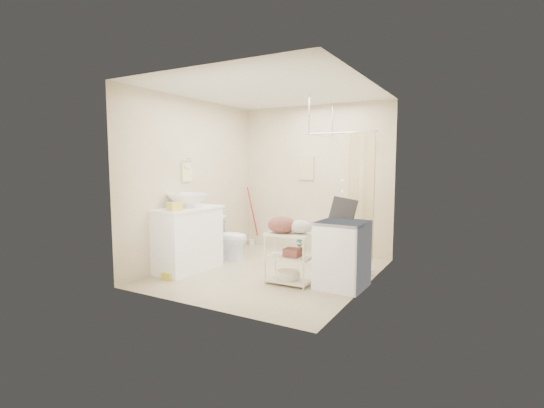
{
  "coord_description": "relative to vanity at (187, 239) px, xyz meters",
  "views": [
    {
      "loc": [
        2.76,
        -4.9,
        1.6
      ],
      "look_at": [
        -0.11,
        0.25,
        0.98
      ],
      "focal_mm": 26.0,
      "sensor_mm": 36.0,
      "label": 1
    }
  ],
  "objects": [
    {
      "name": "floor",
      "position": [
        1.16,
        0.48,
        -0.47
      ],
      "size": [
        3.2,
        3.2,
        0.0
      ],
      "primitive_type": "plane",
      "color": "#BDB18E",
      "rests_on": "ground"
    },
    {
      "name": "ceiling",
      "position": [
        1.16,
        0.48,
        2.13
      ],
      "size": [
        2.8,
        3.2,
        0.04
      ],
      "primitive_type": "cube",
      "color": "silver",
      "rests_on": "ground"
    },
    {
      "name": "wall_back",
      "position": [
        1.16,
        2.08,
        0.83
      ],
      "size": [
        2.8,
        0.04,
        2.6
      ],
      "primitive_type": "cube",
      "color": "beige",
      "rests_on": "ground"
    },
    {
      "name": "wall_front",
      "position": [
        1.16,
        -1.12,
        0.83
      ],
      "size": [
        2.8,
        0.04,
        2.6
      ],
      "primitive_type": "cube",
      "color": "beige",
      "rests_on": "ground"
    },
    {
      "name": "wall_left",
      "position": [
        -0.24,
        0.48,
        0.83
      ],
      "size": [
        0.04,
        3.2,
        2.6
      ],
      "primitive_type": "cube",
      "color": "beige",
      "rests_on": "ground"
    },
    {
      "name": "wall_right",
      "position": [
        2.56,
        0.48,
        0.83
      ],
      "size": [
        0.04,
        3.2,
        2.6
      ],
      "primitive_type": "cube",
      "color": "beige",
      "rests_on": "ground"
    },
    {
      "name": "vanity",
      "position": [
        0.0,
        0.0,
        0.0
      ],
      "size": [
        0.65,
        1.09,
        0.94
      ],
      "primitive_type": "cube",
      "rotation": [
        0.0,
        0.0,
        -0.05
      ],
      "color": "white",
      "rests_on": "ground"
    },
    {
      "name": "sink",
      "position": [
        0.01,
        0.03,
        0.57
      ],
      "size": [
        0.73,
        0.73,
        0.2
      ],
      "primitive_type": "imported",
      "rotation": [
        0.0,
        0.0,
        0.28
      ],
      "color": "white",
      "rests_on": "vanity"
    },
    {
      "name": "counter_basket",
      "position": [
        0.12,
        -0.37,
        0.52
      ],
      "size": [
        0.25,
        0.22,
        0.11
      ],
      "primitive_type": "cube",
      "rotation": [
        0.0,
        0.0,
        -0.41
      ],
      "color": "yellow",
      "rests_on": "vanity"
    },
    {
      "name": "floor_basket",
      "position": [
        0.1,
        -0.5,
        -0.41
      ],
      "size": [
        0.24,
        0.19,
        0.13
      ],
      "primitive_type": "cube",
      "rotation": [
        0.0,
        0.0,
        0.06
      ],
      "color": "yellow",
      "rests_on": "ground"
    },
    {
      "name": "toilet",
      "position": [
        0.12,
        0.9,
        -0.12
      ],
      "size": [
        0.69,
        0.4,
        0.7
      ],
      "primitive_type": "imported",
      "rotation": [
        0.0,
        0.0,
        1.56
      ],
      "color": "white",
      "rests_on": "ground"
    },
    {
      "name": "mop",
      "position": [
        -0.11,
        1.99,
        0.09
      ],
      "size": [
        0.13,
        0.13,
        1.13
      ],
      "primitive_type": null,
      "rotation": [
        0.0,
        0.0,
        0.24
      ],
      "color": "red",
      "rests_on": "ground"
    },
    {
      "name": "potted_plant_a",
      "position": [
        0.99,
        1.86,
        -0.32
      ],
      "size": [
        0.16,
        0.11,
        0.29
      ],
      "primitive_type": "imported",
      "rotation": [
        0.0,
        0.0,
        0.06
      ],
      "color": "brown",
      "rests_on": "ground"
    },
    {
      "name": "potted_plant_b",
      "position": [
        1.38,
        1.95,
        -0.3
      ],
      "size": [
        0.24,
        0.23,
        0.34
      ],
      "primitive_type": "imported",
      "rotation": [
        0.0,
        0.0,
        -0.58
      ],
      "color": "brown",
      "rests_on": "ground"
    },
    {
      "name": "hanging_towel",
      "position": [
        1.01,
        2.06,
        1.03
      ],
      "size": [
        0.28,
        0.03,
        0.42
      ],
      "primitive_type": "cube",
      "color": "beige",
      "rests_on": "wall_back"
    },
    {
      "name": "towel_ring",
      "position": [
        -0.22,
        0.28,
        1.0
      ],
      "size": [
        0.04,
        0.22,
        0.34
      ],
      "primitive_type": null,
      "color": "#F6E796",
      "rests_on": "wall_left"
    },
    {
      "name": "tp_holder",
      "position": [
        -0.2,
        0.53,
        0.25
      ],
      "size": [
        0.08,
        0.12,
        0.14
      ],
      "primitive_type": null,
      "color": "white",
      "rests_on": "wall_left"
    },
    {
      "name": "shower",
      "position": [
        2.01,
        1.53,
        0.58
      ],
      "size": [
        1.1,
        1.1,
        2.1
      ],
      "primitive_type": null,
      "color": "silver",
      "rests_on": "ground"
    },
    {
      "name": "shampoo_bottle_a",
      "position": [
        1.8,
        2.0,
        0.98
      ],
      "size": [
        0.12,
        0.12,
        0.25
      ],
      "primitive_type": "imported",
      "rotation": [
        0.0,
        0.0,
        -0.33
      ],
      "color": "white",
      "rests_on": "shower"
    },
    {
      "name": "shampoo_bottle_b",
      "position": [
        1.86,
        2.0,
        0.93
      ],
      "size": [
        0.09,
        0.1,
        0.16
      ],
      "primitive_type": "imported",
      "rotation": [
        0.0,
        0.0,
        0.34
      ],
      "color": "#315497",
      "rests_on": "shower"
    },
    {
      "name": "washing_machine",
      "position": [
        2.3,
        0.33,
        -0.04
      ],
      "size": [
        0.6,
        0.62,
        0.86
      ],
      "primitive_type": "cube",
      "rotation": [
        0.0,
        0.0,
        -0.03
      ],
      "color": "white",
      "rests_on": "ground"
    },
    {
      "name": "laundry_rack",
      "position": [
        1.64,
        0.12,
        -0.06
      ],
      "size": [
        0.6,
        0.36,
        0.81
      ],
      "primitive_type": null,
      "rotation": [
        0.0,
        0.0,
        0.02
      ],
      "color": "beige",
      "rests_on": "ground"
    },
    {
      "name": "ironing_board",
      "position": [
        2.15,
        0.47,
        0.12
      ],
      "size": [
        0.34,
        0.1,
        1.18
      ],
      "primitive_type": null,
      "rotation": [
        0.0,
        0.0,
        -0.02
      ],
      "color": "black",
      "rests_on": "ground"
    }
  ]
}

